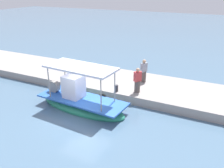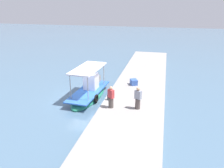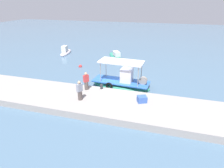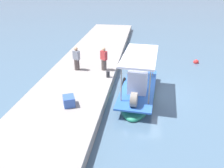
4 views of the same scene
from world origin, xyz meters
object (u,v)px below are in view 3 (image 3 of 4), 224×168
Objects in this scene: main_fishing_boat at (122,83)px; moored_boat_near at (116,56)px; fisherman_near_bollard at (80,91)px; mooring_bollard at (101,87)px; fisherman_by_crate at (86,82)px; marker_buoy at (80,66)px; moored_boat_mid at (66,52)px; cargo_crate at (142,99)px.

moored_boat_near is (-3.36, 10.26, -0.31)m from main_fishing_boat.
mooring_bollard is (1.02, 2.45, -0.54)m from fisherman_near_bollard.
marker_buoy is at bearing 119.00° from fisherman_by_crate.
mooring_bollard is (1.28, 0.50, -0.54)m from fisherman_by_crate.
marker_buoy is at bearing 145.55° from main_fishing_boat.
moored_boat_near is at bearing 108.15° from main_fishing_boat.
fisherman_by_crate is at bearing -54.30° from moored_boat_mid.
fisherman_by_crate reaches higher than cargo_crate.
fisherman_near_bollard reaches higher than cargo_crate.
main_fishing_boat is 5.26m from fisherman_near_bollard.
moored_boat_near is at bearing 113.00° from cargo_crate.
fisherman_near_bollard is 3.86× the size of mooring_bollard.
cargo_crate is at bearing -10.36° from fisherman_by_crate.
mooring_bollard is 0.98× the size of marker_buoy.
fisherman_near_bollard is 2.32× the size of cargo_crate.
mooring_bollard is 4.21m from cargo_crate.
fisherman_near_bollard is at bearing -57.34° from moored_boat_mid.
marker_buoy is (-6.73, 4.62, -0.39)m from main_fishing_boat.
mooring_bollard reaches higher than marker_buoy.
fisherman_by_crate reaches higher than moored_boat_mid.
moored_boat_near is at bearing 93.49° from fisherman_near_bollard.
fisherman_near_bollard reaches higher than moored_boat_mid.
moored_boat_near is at bearing 0.93° from moored_boat_mid.
fisherman_by_crate is at bearing 169.64° from cargo_crate.
cargo_crate is at bearing -41.55° from marker_buoy.
main_fishing_boat is at bearing -71.85° from moored_boat_near.
cargo_crate reaches higher than marker_buoy.
main_fishing_boat is at bearing 125.09° from cargo_crate.
moored_boat_mid is (-10.43, 12.24, -0.52)m from mooring_bollard.
moored_boat_mid reaches higher than cargo_crate.
fisherman_near_bollard is 2.71m from mooring_bollard.
main_fishing_boat reaches higher than moored_boat_near.
moored_boat_mid is (-14.38, 13.70, -0.56)m from cargo_crate.
cargo_crate is 0.15× the size of moored_boat_near.
moored_boat_near is 8.51m from moored_boat_mid.
marker_buoy is at bearing 114.95° from fisherman_near_bollard.
moored_boat_near reaches higher than marker_buoy.
fisherman_near_bollard is 3.77× the size of marker_buoy.
cargo_crate is 19.87m from moored_boat_mid.
main_fishing_boat is 2.58m from mooring_bollard.
main_fishing_boat is 10.81m from moored_boat_near.
moored_boat_mid is at bearing 139.55° from main_fishing_boat.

